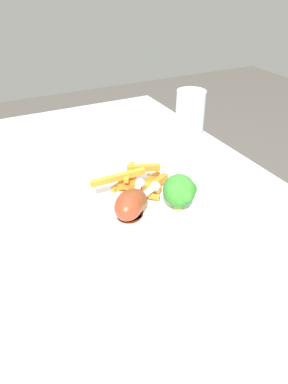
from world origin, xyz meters
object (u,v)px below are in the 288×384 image
at_px(dining_table, 134,265).
at_px(fork, 20,150).
at_px(water_glass, 190,117).
at_px(chicken_drumstick_near, 133,202).
at_px(dinner_plate, 144,204).
at_px(chicken_drumstick_far, 130,204).
at_px(carrot_fries_pile, 136,181).
at_px(broccoli_floret_front, 180,191).

relative_size(dining_table, fork, 6.10).
bearing_deg(water_glass, chicken_drumstick_near, -48.95).
bearing_deg(fork, dinner_plate, 22.78).
height_order(dining_table, chicken_drumstick_far, chicken_drumstick_far).
height_order(dinner_plate, chicken_drumstick_near, chicken_drumstick_near).
height_order(dining_table, dinner_plate, dinner_plate).
distance_m(chicken_drumstick_far, water_glass, 0.35).
relative_size(dining_table, carrot_fries_pile, 7.33).
height_order(dinner_plate, carrot_fries_pile, carrot_fries_pile).
height_order(carrot_fries_pile, water_glass, water_glass).
bearing_deg(broccoli_floret_front, dinner_plate, -140.25).
bearing_deg(carrot_fries_pile, broccoli_floret_front, 21.56).
relative_size(fork, water_glass, 1.49).
height_order(fork, water_glass, water_glass).
height_order(dinner_plate, broccoli_floret_front, broccoli_floret_front).
bearing_deg(chicken_drumstick_far, water_glass, 130.59).
bearing_deg(chicken_drumstick_near, carrot_fries_pile, 150.07).
xyz_separation_m(chicken_drumstick_far, water_glass, (-0.22, 0.26, 0.03)).
xyz_separation_m(broccoli_floret_front, fork, (-0.39, -0.20, -0.05)).
bearing_deg(broccoli_floret_front, fork, -152.59).
bearing_deg(carrot_fries_pile, dinner_plate, -6.99).
height_order(broccoli_floret_front, carrot_fries_pile, broccoli_floret_front).
relative_size(dinner_plate, chicken_drumstick_near, 2.41).
xyz_separation_m(dining_table, fork, (-0.35, -0.13, 0.12)).
relative_size(dining_table, dinner_plate, 4.27).
relative_size(dinner_plate, carrot_fries_pile, 1.71).
xyz_separation_m(fork, water_glass, (0.14, 0.38, 0.06)).
height_order(dinner_plate, fork, dinner_plate).
bearing_deg(chicken_drumstick_far, broccoli_floret_front, 71.97).
distance_m(broccoli_floret_front, chicken_drumstick_far, 0.09).
bearing_deg(dining_table, water_glass, 130.63).
height_order(chicken_drumstick_far, water_glass, water_glass).
height_order(broccoli_floret_front, chicken_drumstick_near, broccoli_floret_front).
height_order(chicken_drumstick_near, chicken_drumstick_far, same).
bearing_deg(carrot_fries_pile, water_glass, 125.71).
bearing_deg(fork, chicken_drumstick_near, 16.84).
relative_size(carrot_fries_pile, chicken_drumstick_near, 1.41).
xyz_separation_m(dinner_plate, fork, (-0.33, -0.16, -0.00)).
distance_m(dining_table, broccoli_floret_front, 0.19).
bearing_deg(chicken_drumstick_far, dining_table, 129.41).
relative_size(chicken_drumstick_near, fork, 0.59).
height_order(dining_table, chicken_drumstick_near, chicken_drumstick_near).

